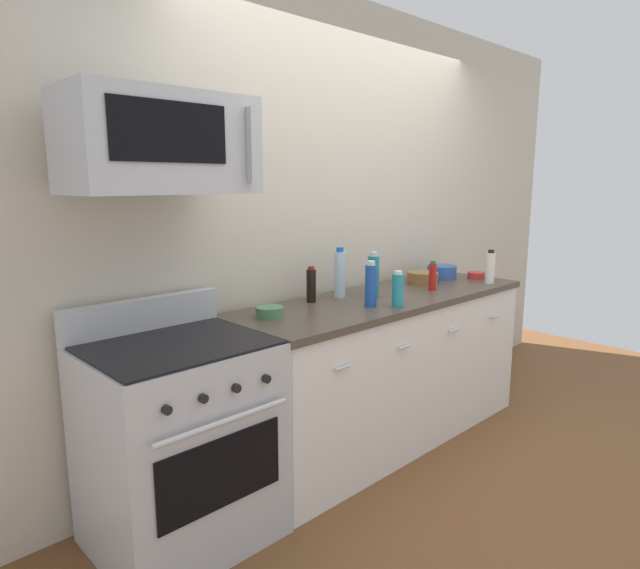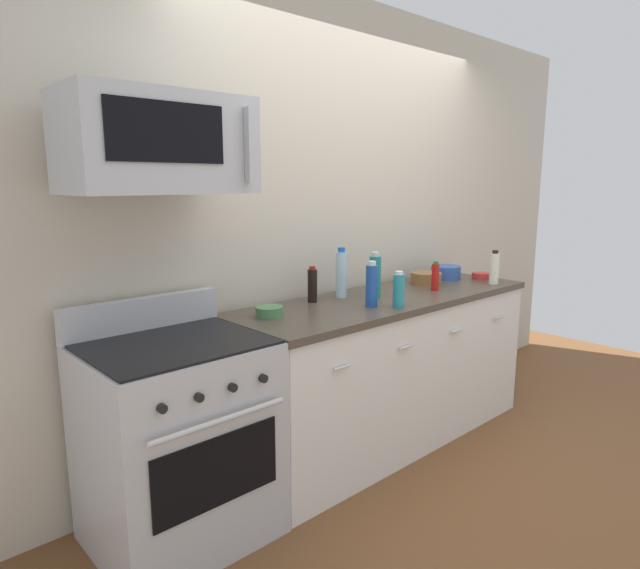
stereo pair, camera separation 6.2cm
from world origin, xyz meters
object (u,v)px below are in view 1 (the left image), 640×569
at_px(bowl_wooden_salad, 423,277).
at_px(bowl_blue_mixing, 442,271).
at_px(bowl_green_glaze, 270,312).
at_px(bottle_dish_soap, 398,290).
at_px(microwave, 160,144).
at_px(bottle_vinegar_white, 490,267).
at_px(bottle_hot_sauce_red, 433,276).
at_px(bowl_red_small, 476,275).
at_px(bottle_sparkling_teal, 373,276).
at_px(bottle_water_clear, 340,274).
at_px(range_oven, 180,441).
at_px(bottle_soy_sauce_dark, 311,285).
at_px(bottle_soda_blue, 371,285).

bearing_deg(bowl_wooden_salad, bowl_blue_mixing, 5.17).
bearing_deg(bowl_green_glaze, bottle_dish_soap, -24.77).
distance_m(microwave, bowl_green_glaze, 0.99).
bearing_deg(bowl_green_glaze, bottle_vinegar_white, -10.10).
distance_m(bottle_hot_sauce_red, bowl_red_small, 0.58).
relative_size(bottle_sparkling_teal, bottle_water_clear, 0.91).
height_order(bowl_red_small, bowl_blue_mixing, bowl_blue_mixing).
xyz_separation_m(bottle_vinegar_white, bowl_blue_mixing, (-0.07, 0.34, -0.06)).
relative_size(bottle_dish_soap, bowl_blue_mixing, 0.96).
xyz_separation_m(bottle_sparkling_teal, bowl_blue_mixing, (0.86, 0.09, -0.08)).
height_order(bottle_dish_soap, bowl_blue_mixing, bottle_dish_soap).
distance_m(range_oven, bottle_sparkling_teal, 1.45).
bearing_deg(bottle_dish_soap, bowl_wooden_salad, 25.23).
distance_m(microwave, bottle_soy_sauce_dark, 1.23).
xyz_separation_m(microwave, bottle_water_clear, (1.19, 0.13, -0.69)).
height_order(bottle_water_clear, bowl_blue_mixing, bottle_water_clear).
relative_size(bottle_vinegar_white, bottle_water_clear, 0.76).
bearing_deg(bottle_soy_sauce_dark, bottle_soda_blue, -62.75).
bearing_deg(bottle_water_clear, bottle_dish_soap, -82.50).
distance_m(bottle_vinegar_white, bottle_sparkling_teal, 0.96).
relative_size(range_oven, bottle_water_clear, 3.58).
bearing_deg(bottle_soy_sauce_dark, range_oven, -168.93).
xyz_separation_m(bowl_red_small, bowl_blue_mixing, (-0.16, 0.18, 0.02)).
distance_m(bottle_sparkling_teal, bottle_water_clear, 0.20).
height_order(bottle_hot_sauce_red, bowl_red_small, bottle_hot_sauce_red).
xyz_separation_m(bottle_soda_blue, bowl_wooden_salad, (0.79, 0.22, -0.08)).
distance_m(microwave, bottle_hot_sauce_red, 1.92).
relative_size(bottle_hot_sauce_red, bottle_soda_blue, 0.73).
xyz_separation_m(bowl_green_glaze, bowl_red_small, (1.77, -0.14, -0.00)).
bearing_deg(bottle_soy_sauce_dark, bottle_dish_soap, -57.43).
xyz_separation_m(bottle_soy_sauce_dark, bowl_green_glaze, (-0.39, -0.11, -0.07)).
height_order(microwave, bottle_soy_sauce_dark, microwave).
relative_size(range_oven, bottle_dish_soap, 5.36).
distance_m(range_oven, bowl_red_small, 2.40).
distance_m(bottle_dish_soap, bowl_red_small, 1.12).
distance_m(bottle_soy_sauce_dark, bottle_hot_sauce_red, 0.84).
bearing_deg(bottle_soy_sauce_dark, bowl_wooden_salad, -5.71).
xyz_separation_m(bottle_hot_sauce_red, bottle_sparkling_teal, (-0.44, 0.11, 0.04)).
bearing_deg(bottle_hot_sauce_red, microwave, 175.75).
bearing_deg(bowl_red_small, bottle_soda_blue, -177.15).
bearing_deg(bottle_water_clear, bowl_green_glaze, -171.46).
bearing_deg(bottle_vinegar_white, bowl_green_glaze, 169.90).
height_order(bottle_dish_soap, bowl_wooden_salad, bottle_dish_soap).
relative_size(bowl_wooden_salad, bowl_blue_mixing, 1.00).
height_order(bottle_dish_soap, bottle_sparkling_teal, bottle_sparkling_teal).
height_order(bottle_vinegar_white, bowl_wooden_salad, bottle_vinegar_white).
height_order(bottle_soy_sauce_dark, bottle_water_clear, bottle_water_clear).
relative_size(bottle_dish_soap, bottle_vinegar_white, 0.87).
bearing_deg(bottle_dish_soap, bottle_vinegar_white, 0.36).
relative_size(bottle_dish_soap, bottle_water_clear, 0.67).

